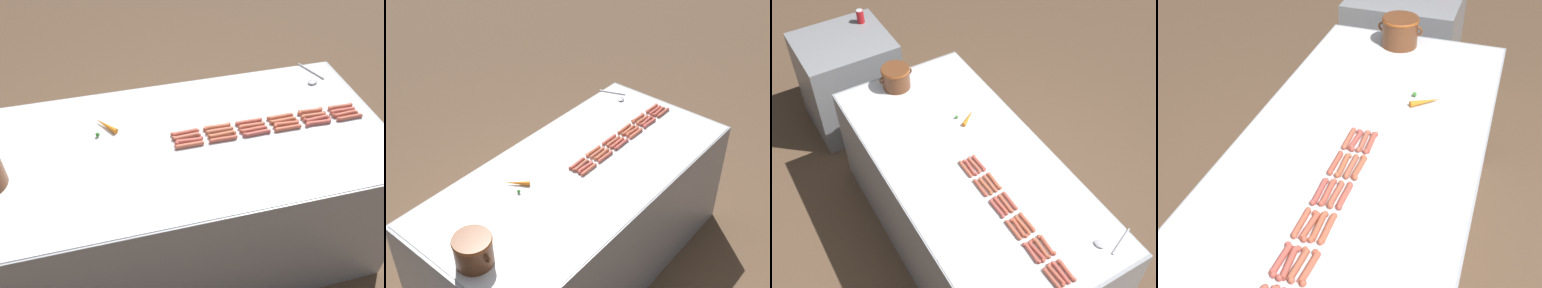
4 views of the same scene
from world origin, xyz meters
The scene contains 28 objects.
ground_plane centered at (0.00, 0.00, 0.00)m, with size 20.00×20.00×0.00m, color brown.
griddle_counter centered at (0.00, 0.00, 0.45)m, with size 1.09×2.29×0.91m.
hot_dog_0 centered at (-0.05, -0.97, 0.92)m, with size 0.03×0.16×0.02m.
hot_dog_1 centered at (-0.05, -0.78, 0.92)m, with size 0.03×0.16×0.02m.
hot_dog_2 centered at (-0.05, -0.60, 0.92)m, with size 0.03×0.16×0.02m.
hot_dog_3 centered at (-0.05, -0.41, 0.92)m, with size 0.03×0.16×0.02m.
hot_dog_4 centered at (-0.05, -0.22, 0.92)m, with size 0.03×0.16×0.02m.
hot_dog_5 centered at (-0.05, -0.04, 0.92)m, with size 0.02×0.16×0.02m.
hot_dog_6 centered at (-0.02, -0.96, 0.92)m, with size 0.03×0.16×0.02m.
hot_dog_7 centered at (-0.02, -0.79, 0.92)m, with size 0.03×0.16×0.02m.
hot_dog_8 centered at (-0.02, -0.60, 0.92)m, with size 0.04×0.16×0.02m.
hot_dog_9 centered at (-0.02, -0.41, 0.92)m, with size 0.03×0.16×0.02m.
hot_dog_10 centered at (-0.01, -0.23, 0.92)m, with size 0.03×0.16×0.02m.
hot_dog_11 centered at (-0.02, -0.04, 0.92)m, with size 0.03×0.16×0.02m.
hot_dog_12 centered at (0.02, -0.96, 0.92)m, with size 0.03×0.16×0.02m.
hot_dog_13 centered at (0.02, -0.78, 0.92)m, with size 0.03×0.16×0.02m.
hot_dog_14 centered at (0.02, -0.59, 0.92)m, with size 0.03×0.16×0.02m.
hot_dog_15 centered at (0.02, -0.41, 0.92)m, with size 0.03×0.16×0.02m.
hot_dog_16 centered at (0.02, -0.23, 0.92)m, with size 0.03×0.16×0.02m.
hot_dog_17 centered at (0.02, -0.04, 0.92)m, with size 0.03×0.16×0.02m.
hot_dog_18 centered at (0.05, -0.97, 0.92)m, with size 0.03×0.16×0.02m.
hot_dog_19 centered at (0.06, -0.78, 0.92)m, with size 0.03×0.16×0.02m.
hot_dog_20 centered at (0.05, -0.59, 0.92)m, with size 0.03×0.16×0.02m.
hot_dog_21 centered at (0.05, -0.41, 0.92)m, with size 0.03×0.16×0.02m.
hot_dog_22 centered at (0.05, -0.22, 0.92)m, with size 0.03×0.16×0.02m.
hot_dog_23 centered at (0.05, -0.04, 0.92)m, with size 0.03×0.16×0.02m.
serving_spoon centered at (0.37, -0.95, 0.92)m, with size 0.26×0.14×0.02m.
carrot centered at (0.21, 0.38, 0.93)m, with size 0.16×0.13×0.03m.
Camera 1 is at (-1.61, 0.34, 2.40)m, focal length 38.93 mm.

